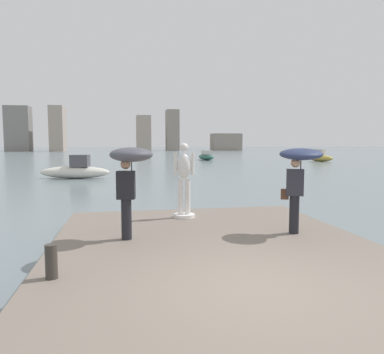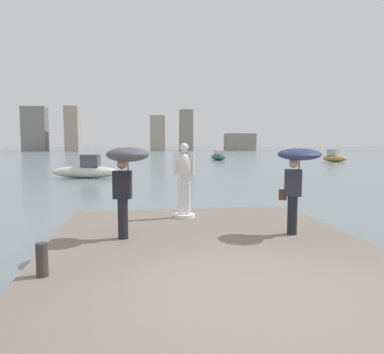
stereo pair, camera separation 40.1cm
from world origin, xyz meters
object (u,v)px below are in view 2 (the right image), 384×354
statue_white_figure (184,182)px  onlooker_right (297,167)px  onlooker_left (126,167)px  boat_near (218,156)px  mooring_bollard (42,260)px  boat_mid (334,157)px  boat_leftward (86,170)px

statue_white_figure → onlooker_right: bearing=-44.8°
onlooker_left → boat_near: 46.13m
mooring_bollard → boat_mid: 48.18m
onlooker_right → boat_mid: onlooker_right is taller
statue_white_figure → boat_near: size_ratio=0.41×
onlooker_right → mooring_bollard: 5.54m
boat_leftward → statue_white_figure: bearing=-73.4°
onlooker_right → boat_leftward: 20.35m
mooring_bollard → boat_leftward: bearing=96.1°
onlooker_left → statue_white_figure: bearing=54.1°
boat_mid → statue_white_figure: bearing=-124.5°
onlooker_left → boat_near: size_ratio=0.40×
onlooker_left → boat_mid: bearing=55.4°
statue_white_figure → boat_near: (10.17, 42.53, -0.83)m
mooring_bollard → boat_near: 48.51m
onlooker_right → boat_mid: (22.14, 37.82, -1.32)m
statue_white_figure → boat_mid: 43.15m
statue_white_figure → onlooker_left: size_ratio=1.04×
onlooker_right → boat_leftward: bearing=110.9°
onlooker_left → boat_leftward: bearing=100.5°
onlooker_right → onlooker_left: bearing=177.3°
onlooker_left → boat_leftward: onlooker_left is taller
onlooker_left → boat_leftward: (-3.47, 18.78, -1.41)m
statue_white_figure → boat_leftward: size_ratio=0.42×
statue_white_figure → onlooker_right: 3.25m
onlooker_left → mooring_bollard: (-1.24, -2.15, -1.30)m
onlooker_right → boat_mid: 43.85m
onlooker_left → mooring_bollard: onlooker_left is taller
statue_white_figure → boat_near: statue_white_figure is taller
boat_mid → boat_leftward: boat_leftward is taller
mooring_bollard → onlooker_right: bearing=21.4°
onlooker_left → boat_mid: size_ratio=0.55×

